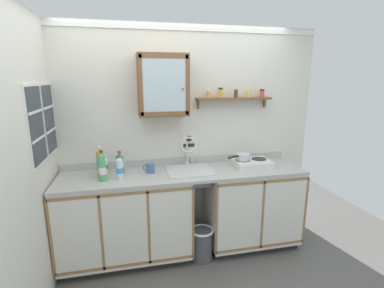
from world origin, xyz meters
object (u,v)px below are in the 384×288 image
at_px(warning_sign, 189,141).
at_px(saucepan, 243,156).
at_px(bottle_opaque_white_2, 105,165).
at_px(trash_bin, 202,244).
at_px(wall_cabinet, 163,85).
at_px(sink, 189,171).
at_px(hot_plate_stove, 252,163).
at_px(bottle_water_clear_3, 120,168).
at_px(bottle_detergent_teal_0, 120,163).
at_px(bottle_juice_amber_1, 101,163).
at_px(mug, 150,168).
at_px(bottle_soda_green_4, 102,168).

bearing_deg(warning_sign, saucepan, -22.90).
distance_m(bottle_opaque_white_2, trash_bin, 1.33).
height_order(bottle_opaque_white_2, wall_cabinet, wall_cabinet).
relative_size(sink, wall_cabinet, 0.77).
distance_m(hot_plate_stove, wall_cabinet, 1.31).
distance_m(bottle_water_clear_3, wall_cabinet, 0.95).
bearing_deg(bottle_detergent_teal_0, bottle_water_clear_3, -88.98).
xyz_separation_m(bottle_juice_amber_1, trash_bin, (1.00, -0.20, -0.92)).
distance_m(hot_plate_stove, trash_bin, 1.05).
bearing_deg(wall_cabinet, mug, -146.95).
height_order(bottle_juice_amber_1, wall_cabinet, wall_cabinet).
relative_size(bottle_opaque_white_2, mug, 1.67).
bearing_deg(saucepan, bottle_opaque_white_2, 177.70).
height_order(bottle_water_clear_3, mug, bottle_water_clear_3).
distance_m(saucepan, bottle_detergent_teal_0, 1.35).
bearing_deg(sink, warning_sign, 78.50).
xyz_separation_m(wall_cabinet, warning_sign, (0.30, 0.13, -0.64)).
xyz_separation_m(bottle_opaque_white_2, wall_cabinet, (0.63, 0.05, 0.81)).
height_order(hot_plate_stove, trash_bin, hot_plate_stove).
relative_size(bottle_juice_amber_1, trash_bin, 0.90).
bearing_deg(bottle_juice_amber_1, wall_cabinet, 12.36).
bearing_deg(wall_cabinet, sink, -24.75).
bearing_deg(bottle_juice_amber_1, bottle_soda_green_4, -79.43).
distance_m(bottle_juice_amber_1, trash_bin, 1.37).
relative_size(bottle_juice_amber_1, bottle_water_clear_3, 1.31).
distance_m(saucepan, wall_cabinet, 1.18).
distance_m(bottle_detergent_teal_0, mug, 0.32).
bearing_deg(bottle_soda_green_4, trash_bin, -5.45).
xyz_separation_m(sink, trash_bin, (0.09, -0.23, -0.75)).
distance_m(bottle_opaque_white_2, warning_sign, 0.97).
relative_size(saucepan, bottle_opaque_white_2, 1.40).
distance_m(bottle_soda_green_4, trash_bin, 1.33).
xyz_separation_m(bottle_juice_amber_1, bottle_opaque_white_2, (0.03, 0.10, -0.06)).
bearing_deg(saucepan, bottle_water_clear_3, -174.90).
height_order(saucepan, bottle_soda_green_4, bottle_soda_green_4).
bearing_deg(bottle_soda_green_4, wall_cabinet, 21.69).
bearing_deg(bottle_juice_amber_1, warning_sign, 16.20).
distance_m(bottle_detergent_teal_0, wall_cabinet, 0.93).
bearing_deg(bottle_soda_green_4, bottle_opaque_white_2, 88.01).
height_order(sink, bottle_detergent_teal_0, sink).
distance_m(saucepan, bottle_water_clear_3, 1.35).
distance_m(saucepan, trash_bin, 1.06).
relative_size(sink, hot_plate_stove, 1.17).
xyz_separation_m(sink, bottle_detergent_teal_0, (-0.73, 0.06, 0.13)).
height_order(hot_plate_stove, bottle_juice_amber_1, bottle_juice_amber_1).
height_order(hot_plate_stove, saucepan, saucepan).
bearing_deg(warning_sign, wall_cabinet, -155.99).
relative_size(saucepan, bottle_detergent_teal_0, 1.22).
xyz_separation_m(warning_sign, trash_bin, (0.04, -0.48, -1.03)).
bearing_deg(bottle_opaque_white_2, bottle_juice_amber_1, -105.79).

